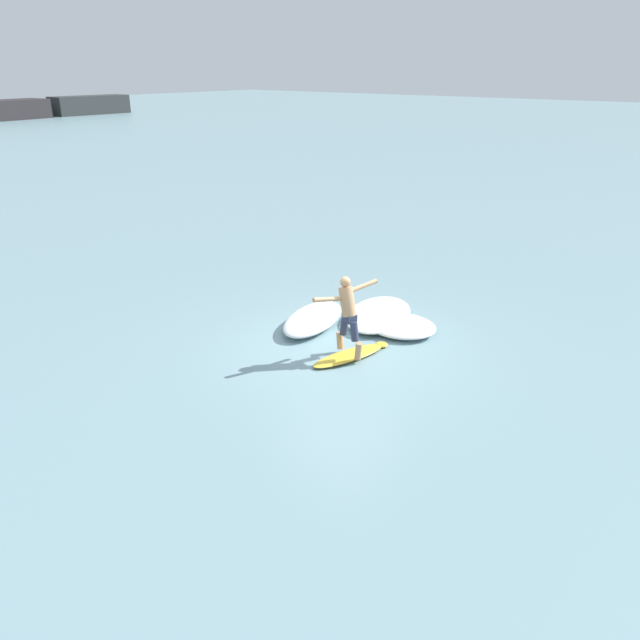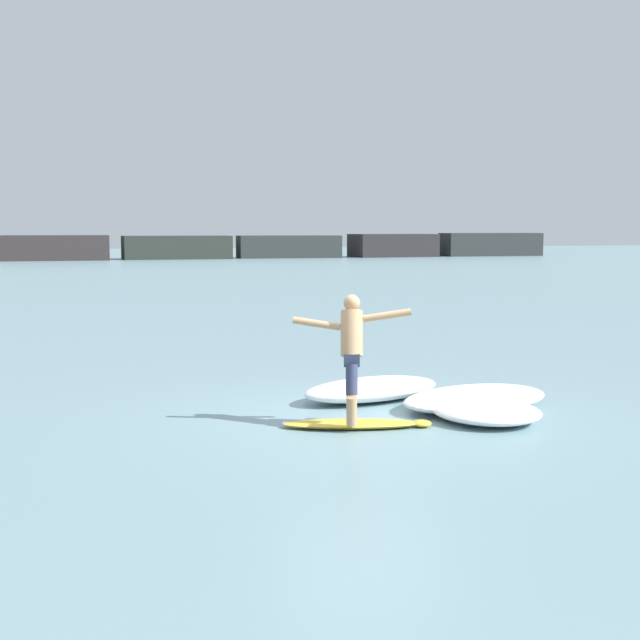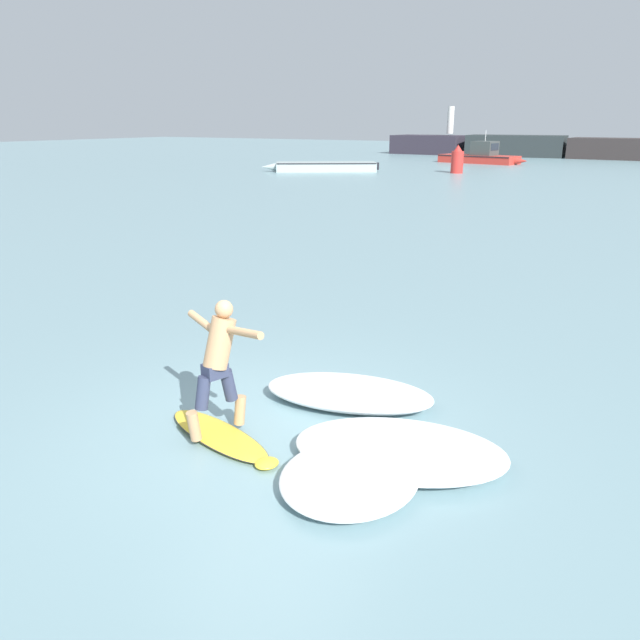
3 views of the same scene
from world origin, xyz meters
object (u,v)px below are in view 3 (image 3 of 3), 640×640
Objects in this scene: fishing_boat_near_jetty at (323,166)px; small_boat_offshore at (481,156)px; surfboard at (220,436)px; surfer at (219,357)px; channel_marker_buoy at (457,160)px.

small_boat_offshore is (7.06, 14.96, 0.21)m from fishing_boat_near_jetty.
surfboard is 51.59m from small_boat_offshore.
surfboard is 0.25× the size of fishing_boat_near_jetty.
surfboard is at bearing -80.09° from surfer.
surfer is at bearing -74.52° from channel_marker_buoy.
channel_marker_buoy reaches higher than surfboard.
small_boat_offshore is at bearing 104.04° from surfer.
surfer is 51.52m from small_boat_offshore.
small_boat_offshore reaches higher than fishing_boat_near_jetty.
fishing_boat_near_jetty is at bearing -115.26° from small_boat_offshore.
surfboard is 40.21m from channel_marker_buoy.
fishing_boat_near_jetty reaches higher than surfboard.
channel_marker_buoy is (-10.72, 38.75, 0.83)m from surfboard.
small_boat_offshore reaches higher than channel_marker_buoy.
surfboard is at bearing -75.97° from small_boat_offshore.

